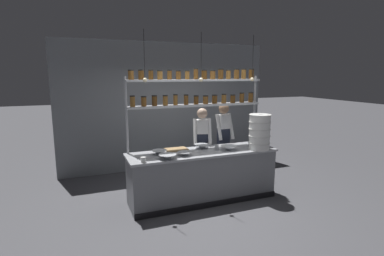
# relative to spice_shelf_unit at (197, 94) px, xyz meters

# --- Properties ---
(ground_plane) EXTENTS (40.00, 40.00, 0.00)m
(ground_plane) POSITION_rel_spice_shelf_unit_xyz_m (-0.02, -0.33, -1.93)
(ground_plane) COLOR #4C4C51
(back_wall) EXTENTS (5.12, 0.12, 3.04)m
(back_wall) POSITION_rel_spice_shelf_unit_xyz_m (-0.02, 1.85, -0.41)
(back_wall) COLOR gray
(back_wall) RESTS_ON ground_plane
(prep_counter) EXTENTS (2.72, 0.76, 0.92)m
(prep_counter) POSITION_rel_spice_shelf_unit_xyz_m (-0.02, -0.33, -1.47)
(prep_counter) COLOR gray
(prep_counter) RESTS_ON ground_plane
(spice_shelf_unit) EXTENTS (2.60, 0.28, 2.39)m
(spice_shelf_unit) POSITION_rel_spice_shelf_unit_xyz_m (0.00, 0.00, 0.00)
(spice_shelf_unit) COLOR #ADAFB5
(spice_shelf_unit) RESTS_ON ground_plane
(chef_left) EXTENTS (0.41, 0.34, 1.63)m
(chef_left) POSITION_rel_spice_shelf_unit_xyz_m (0.21, 0.23, -0.99)
(chef_left) COLOR black
(chef_left) RESTS_ON ground_plane
(chef_center) EXTENTS (0.37, 0.30, 1.69)m
(chef_center) POSITION_rel_spice_shelf_unit_xyz_m (0.76, 0.36, -0.95)
(chef_center) COLOR black
(chef_center) RESTS_ON ground_plane
(container_stack) EXTENTS (0.40, 0.40, 0.65)m
(container_stack) POSITION_rel_spice_shelf_unit_xyz_m (1.01, -0.58, -0.68)
(container_stack) COLOR white
(container_stack) RESTS_ON prep_counter
(cutting_board) EXTENTS (0.40, 0.26, 0.02)m
(cutting_board) POSITION_rel_spice_shelf_unit_xyz_m (-0.44, -0.07, -1.00)
(cutting_board) COLOR #A88456
(cutting_board) RESTS_ON prep_counter
(prep_bowl_near_left) EXTENTS (0.27, 0.27, 0.07)m
(prep_bowl_near_left) POSITION_rel_spice_shelf_unit_xyz_m (-0.81, -0.25, -0.97)
(prep_bowl_near_left) COLOR silver
(prep_bowl_near_left) RESTS_ON prep_counter
(prep_bowl_center_front) EXTENTS (0.27, 0.27, 0.08)m
(prep_bowl_center_front) POSITION_rel_spice_shelf_unit_xyz_m (0.05, -0.13, -0.97)
(prep_bowl_center_front) COLOR #B2B7BC
(prep_bowl_center_front) RESTS_ON prep_counter
(prep_bowl_center_back) EXTENTS (0.30, 0.30, 0.08)m
(prep_bowl_center_back) POSITION_rel_spice_shelf_unit_xyz_m (0.45, -0.44, -0.97)
(prep_bowl_center_back) COLOR silver
(prep_bowl_center_back) RESTS_ON prep_counter
(prep_bowl_near_right) EXTENTS (0.24, 0.24, 0.07)m
(prep_bowl_near_right) POSITION_rel_spice_shelf_unit_xyz_m (-0.43, -0.50, -0.98)
(prep_bowl_near_right) COLOR #B2B7BC
(prep_bowl_near_right) RESTS_ON prep_counter
(prep_bowl_far_left) EXTENTS (0.29, 0.29, 0.08)m
(prep_bowl_far_left) POSITION_rel_spice_shelf_unit_xyz_m (-0.76, -0.59, -0.97)
(prep_bowl_far_left) COLOR #B2B7BC
(prep_bowl_far_left) RESTS_ON prep_counter
(serving_cup_front) EXTENTS (0.08, 0.08, 0.09)m
(serving_cup_front) POSITION_rel_spice_shelf_unit_xyz_m (-1.17, -0.63, -0.97)
(serving_cup_front) COLOR silver
(serving_cup_front) RESTS_ON prep_counter
(serving_cup_by_board) EXTENTS (0.07, 0.07, 0.10)m
(serving_cup_by_board) POSITION_rel_spice_shelf_unit_xyz_m (0.24, -0.37, -0.96)
(serving_cup_by_board) COLOR #B2B7BC
(serving_cup_by_board) RESTS_ON prep_counter
(pendant_light_row) EXTENTS (2.08, 0.07, 0.83)m
(pendant_light_row) POSITION_rel_spice_shelf_unit_xyz_m (-0.04, -0.33, 0.32)
(pendant_light_row) COLOR black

